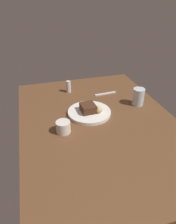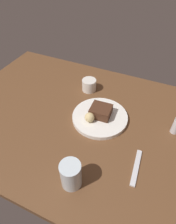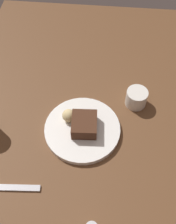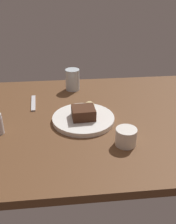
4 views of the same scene
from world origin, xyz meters
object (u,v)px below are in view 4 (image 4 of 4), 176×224
bread_roll (89,106)px  water_glass (73,80)px  dessert_spoon (33,103)px  coffee_cup (126,137)px  dessert_plate (83,119)px  chocolate_cake_slice (83,113)px

bread_roll → water_glass: (5.47, -27.10, 1.27)cm
bread_roll → water_glass: size_ratio=0.40×
bread_roll → dessert_spoon: bread_roll is taller
coffee_cup → dessert_plate: bearing=-53.1°
water_glass → coffee_cup: bearing=107.5°
water_glass → coffee_cup: water_glass is taller
chocolate_cake_slice → coffee_cup: bearing=128.1°
chocolate_cake_slice → bread_roll: chocolate_cake_slice is taller
dessert_plate → dessert_spoon: dessert_plate is taller
chocolate_cake_slice → dessert_spoon: size_ratio=0.59×
chocolate_cake_slice → dessert_spoon: chocolate_cake_slice is taller
bread_roll → dessert_spoon: size_ratio=0.28×
water_glass → bread_roll: bearing=101.4°
chocolate_cake_slice → water_glass: size_ratio=0.84×
dessert_plate → water_glass: size_ratio=2.35×
water_glass → dessert_plate: bearing=94.5°
chocolate_cake_slice → coffee_cup: (-13.00, 16.60, -1.00)cm
dessert_plate → bread_roll: 6.35cm
chocolate_cake_slice → coffee_cup: 21.11cm
coffee_cup → dessert_spoon: bearing=-45.6°
dessert_spoon → dessert_plate: bearing=46.2°
dessert_spoon → chocolate_cake_slice: bearing=45.1°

